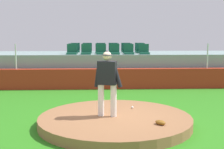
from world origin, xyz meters
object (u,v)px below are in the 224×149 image
object	(u,v)px
stadium_chair_5	(144,51)
stadium_chair_8	(100,50)
stadium_chair_0	(72,51)
stadium_chair_1	(86,51)
stadium_chair_17	(139,49)
stadium_chair_6	(73,50)
stadium_chair_9	(114,50)
stadium_chair_10	(128,50)
stadium_chair_16	(126,49)
fielding_glove	(160,122)
pitcher	(107,78)
stadium_chair_3	(115,51)
stadium_chair_4	(129,51)
stadium_chair_11	(141,50)
stadium_chair_12	(75,49)
stadium_chair_14	(101,49)
stadium_chair_7	(87,50)
stadium_chair_13	(87,49)
stadium_chair_15	(113,49)
stadium_chair_2	(101,51)
baseball	(132,107)

from	to	relation	value
stadium_chair_5	stadium_chair_8	distance (m)	2.33
stadium_chair_0	stadium_chair_1	size ratio (longest dim) A/B	1.00
stadium_chair_5	stadium_chair_17	bearing A→B (deg)	-90.00
stadium_chair_6	stadium_chair_5	bearing A→B (deg)	165.90
stadium_chair_9	stadium_chair_17	xyz separation A→B (m)	(1.43, 0.93, 0.00)
stadium_chair_10	stadium_chair_16	distance (m)	0.93
stadium_chair_1	stadium_chair_9	world-z (taller)	same
fielding_glove	stadium_chair_8	size ratio (longest dim) A/B	0.60
fielding_glove	stadium_chair_1	bearing A→B (deg)	160.68
pitcher	stadium_chair_8	size ratio (longest dim) A/B	3.66
stadium_chair_1	stadium_chair_9	distance (m)	1.68
stadium_chair_3	stadium_chair_4	xyz separation A→B (m)	(0.70, 0.03, 0.00)
pitcher	stadium_chair_16	xyz separation A→B (m)	(1.24, 8.59, 0.37)
stadium_chair_11	stadium_chair_9	bearing A→B (deg)	1.95
stadium_chair_12	stadium_chair_17	bearing A→B (deg)	179.75
stadium_chair_5	stadium_chair_14	xyz separation A→B (m)	(-2.11, 1.77, 0.00)
fielding_glove	stadium_chair_9	distance (m)	8.67
stadium_chair_6	stadium_chair_7	bearing A→B (deg)	-179.39
stadium_chair_6	stadium_chair_16	xyz separation A→B (m)	(2.79, 0.92, 0.00)
stadium_chair_7	stadium_chair_9	world-z (taller)	same
fielding_glove	stadium_chair_1	size ratio (longest dim) A/B	0.60
stadium_chair_13	stadium_chair_15	world-z (taller)	same
stadium_chair_12	stadium_chair_9	bearing A→B (deg)	155.68
stadium_chair_6	pitcher	bearing A→B (deg)	101.43
stadium_chair_7	stadium_chair_9	bearing A→B (deg)	178.71
stadium_chair_0	stadium_chair_2	distance (m)	1.43
stadium_chair_0	stadium_chair_17	size ratio (longest dim) A/B	1.00
stadium_chair_7	pitcher	bearing A→B (deg)	96.28
baseball	fielding_glove	xyz separation A→B (m)	(0.53, -1.73, 0.02)
stadium_chair_17	stadium_chair_7	bearing A→B (deg)	17.46
baseball	stadium_chair_1	distance (m)	6.28
stadium_chair_4	stadium_chair_6	xyz separation A→B (m)	(-2.79, 0.89, 0.00)
stadium_chair_6	stadium_chair_15	xyz separation A→B (m)	(2.10, 0.90, 0.00)
fielding_glove	stadium_chair_7	bearing A→B (deg)	159.00
stadium_chair_7	stadium_chair_3	bearing A→B (deg)	146.25
stadium_chair_15	stadium_chair_14	bearing A→B (deg)	1.49
stadium_chair_16	stadium_chair_13	bearing A→B (deg)	0.34
stadium_chair_6	stadium_chair_11	xyz separation A→B (m)	(3.49, 0.02, 0.00)
stadium_chair_0	stadium_chair_8	size ratio (longest dim) A/B	1.00
stadium_chair_8	stadium_chair_13	bearing A→B (deg)	-52.83
stadium_chair_10	stadium_chair_14	xyz separation A→B (m)	(-1.38, 0.89, 0.00)
stadium_chair_14	stadium_chair_16	size ratio (longest dim) A/B	1.00
stadium_chair_5	stadium_chair_12	size ratio (longest dim) A/B	1.00
stadium_chair_6	stadium_chair_13	distance (m)	1.15
stadium_chair_8	stadium_chair_15	xyz separation A→B (m)	(0.71, 0.90, 0.00)
stadium_chair_5	stadium_chair_13	distance (m)	3.37
stadium_chair_10	stadium_chair_12	xyz separation A→B (m)	(-2.77, 0.92, 0.00)
stadium_chair_13	stadium_chair_17	xyz separation A→B (m)	(2.85, -0.01, 0.00)
stadium_chair_2	stadium_chair_12	xyz separation A→B (m)	(-1.40, 1.81, 0.00)
pitcher	stadium_chair_11	size ratio (longest dim) A/B	3.66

